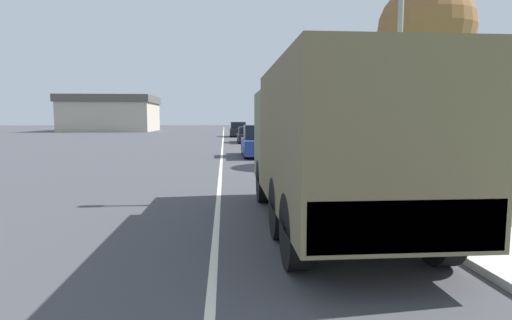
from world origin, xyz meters
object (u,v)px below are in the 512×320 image
military_truck (330,140)px  lamp_post (392,41)px  car_second_ahead (248,135)px  car_nearest_ahead (258,142)px  car_third_ahead (238,130)px

military_truck → lamp_post: lamp_post is taller
car_second_ahead → lamp_post: (2.35, -24.74, 3.49)m
car_nearest_ahead → car_second_ahead: size_ratio=0.95×
car_second_ahead → car_nearest_ahead: bearing=-90.7°
car_second_ahead → car_third_ahead: bearing=92.2°
military_truck → lamp_post: 4.44m
military_truck → car_third_ahead: military_truck is taller
car_third_ahead → lamp_post: bearing=-85.6°
car_third_ahead → car_second_ahead: bearing=-87.8°
car_second_ahead → military_truck: bearing=-90.0°
lamp_post → car_third_ahead: bearing=94.4°
military_truck → lamp_post: size_ratio=1.02×
car_nearest_ahead → lamp_post: 12.53m
car_second_ahead → car_third_ahead: car_third_ahead is taller
car_second_ahead → car_third_ahead: size_ratio=1.03×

